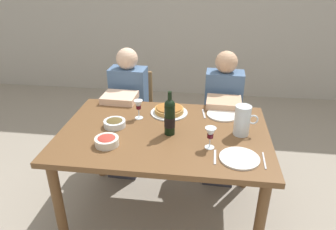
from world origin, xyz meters
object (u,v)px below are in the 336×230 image
Objects in this scene: dinner_plate_left_setting at (223,114)px; chair_left at (133,109)px; water_pitcher at (242,122)px; dining_table at (164,142)px; olive_bowl at (115,123)px; wine_glass_left_diner at (210,134)px; wine_glass_right_diner at (138,106)px; salad_bowl at (107,141)px; baked_tart at (169,110)px; diner_left at (126,108)px; wine_bottle at (170,117)px; diner_right at (222,113)px; chair_right at (222,113)px; dinner_plate_right_setting at (239,158)px.

chair_left is at bearing 146.89° from dinner_plate_left_setting.
water_pitcher is at bearing 141.29° from chair_left.
dining_table is 9.29× the size of olive_bowl.
water_pitcher is 1.48× the size of wine_glass_left_diner.
wine_glass_left_diner reaches higher than dining_table.
wine_glass_left_diner is 0.66m from wine_glass_right_diner.
wine_glass_right_diner is 0.83m from chair_left.
chair_left is at bearing 116.67° from dining_table.
dinner_plate_left_setting is (0.80, 0.29, -0.02)m from olive_bowl.
wine_glass_right_diner is at bearing 146.76° from wine_glass_left_diner.
wine_glass_left_diner is 1.37m from chair_left.
salad_bowl is at bearing -85.11° from olive_bowl.
baked_tart is 0.26m from wine_glass_right_diner.
dinner_plate_left_setting is at bearing 112.36° from water_pitcher.
chair_left reaches higher than dinner_plate_left_setting.
water_pitcher is at bearing 150.23° from diner_left.
diner_right is at bearing 59.95° from wine_bottle.
salad_bowl is 0.44m from wine_glass_right_diner.
chair_right is 0.75× the size of diner_right.
dining_table is 9.99× the size of wine_glass_right_diner.
diner_left is (-0.45, 0.35, -0.17)m from baked_tart.
olive_bowl is at bearing -143.54° from baked_tart.
olive_bowl is 0.19× the size of chair_left.
water_pitcher is at bearing 0.18° from olive_bowl.
dinner_plate_left_setting is at bearing 35.41° from salad_bowl.
chair_right is at bearing 54.65° from salad_bowl.
diner_right is at bearing 94.13° from dinner_plate_right_setting.
dining_table is at bearing 58.20° from diner_right.
dining_table is 6.89× the size of water_pitcher.
wine_glass_left_diner is (-0.22, -0.21, 0.01)m from water_pitcher.
wine_glass_right_diner reaches higher than olive_bowl.
salad_bowl is 1.42m from chair_right.
chair_right is at bearing 63.23° from dining_table.
diner_right is at bearing 56.05° from dining_table.
salad_bowl is 0.87m from dinner_plate_right_setting.
dinner_plate_left_setting is at bearing 78.71° from wine_glass_left_diner.
chair_left is (-0.99, 0.86, -0.36)m from water_pitcher.
chair_left is (-0.88, 0.57, -0.27)m from dinner_plate_left_setting.
wine_glass_right_diner reaches higher than baked_tart.
water_pitcher is 1.36m from chair_left.
dinner_plate_right_setting is 0.29× the size of chair_right.
dinner_plate_right_setting is at bearing -32.61° from wine_glass_right_diner.
wine_bottle is 1.28× the size of dinner_plate_right_setting.
chair_left is (-0.45, 0.89, -0.17)m from dining_table.
wine_glass_right_diner is (0.13, 0.42, 0.07)m from salad_bowl.
chair_left is at bearing 94.93° from olive_bowl.
water_pitcher is 1.20m from diner_left.
diner_left reaches higher than chair_left.
olive_bowl is at bearing 48.71° from chair_right.
water_pitcher reaches higher than wine_glass_right_diner.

